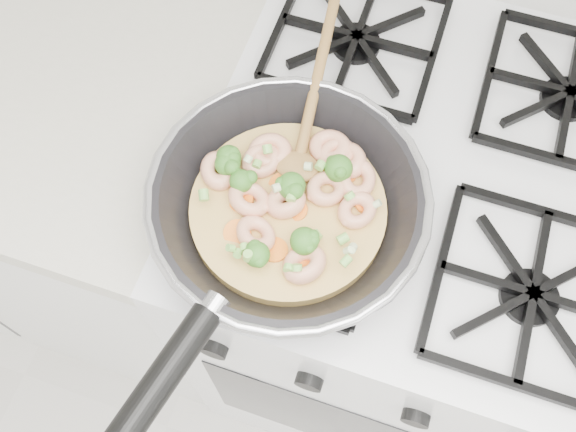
% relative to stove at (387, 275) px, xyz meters
% --- Properties ---
extents(stove, '(0.60, 0.60, 0.92)m').
position_rel_stove_xyz_m(stove, '(0.00, 0.00, 0.00)').
color(stove, white).
rests_on(stove, ground).
extents(counter_left, '(1.00, 0.60, 0.90)m').
position_rel_stove_xyz_m(counter_left, '(-0.80, 0.00, -0.01)').
color(counter_left, white).
rests_on(counter_left, ground).
extents(skillet, '(0.33, 0.65, 0.10)m').
position_rel_stove_xyz_m(skillet, '(-0.15, -0.15, 0.50)').
color(skillet, black).
rests_on(skillet, stove).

